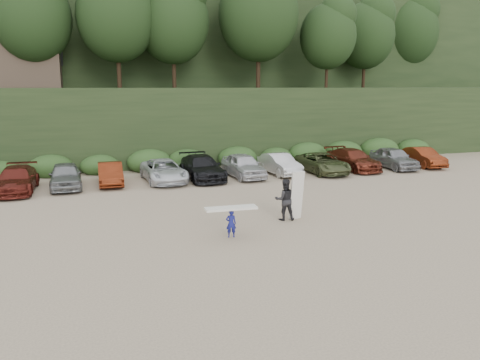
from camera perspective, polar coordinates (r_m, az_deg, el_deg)
name	(u,v)px	position (r m, az deg, el deg)	size (l,w,h in m)	color
ground	(235,221)	(21.65, -0.67, -5.07)	(120.00, 120.00, 0.00)	tan
hillside_backdrop	(137,40)	(56.29, -12.46, 16.29)	(90.00, 41.50, 28.00)	black
parked_cars	(187,169)	(30.94, -6.47, 1.29)	(39.53, 5.83, 1.63)	silver
child_surfer	(231,217)	(19.20, -1.10, -4.51)	(2.16, 0.70, 1.28)	navy
adult_surfer	(286,199)	(21.75, 5.60, -2.34)	(1.43, 0.90, 2.29)	black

